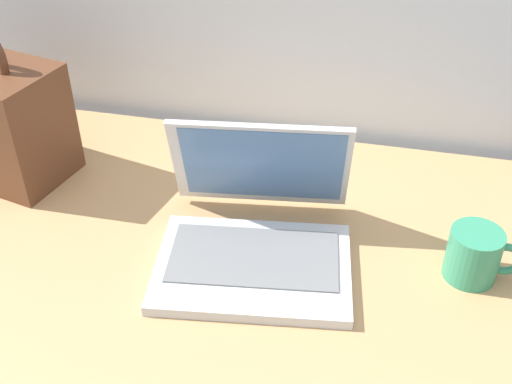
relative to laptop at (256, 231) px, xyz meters
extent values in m
cube|color=tan|center=(-0.01, 0.00, -0.06)|extent=(1.60, 0.76, 0.03)
cube|color=silver|center=(0.01, -0.05, -0.04)|extent=(0.34, 0.26, 0.02)
cube|color=slate|center=(0.00, -0.03, -0.03)|extent=(0.29, 0.18, 0.00)
cube|color=silver|center=(-0.01, 0.09, 0.07)|extent=(0.31, 0.12, 0.19)
cube|color=#4C72A5|center=(-0.01, 0.09, 0.07)|extent=(0.28, 0.10, 0.17)
cylinder|color=#338C66|center=(0.34, 0.02, 0.00)|extent=(0.08, 0.08, 0.09)
torus|color=#338C66|center=(0.39, 0.02, 0.00)|extent=(0.06, 0.01, 0.06)
cylinder|color=brown|center=(0.34, 0.02, 0.04)|extent=(0.07, 0.07, 0.00)
camera|label=1|loc=(0.18, -0.77, 0.66)|focal=44.20mm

